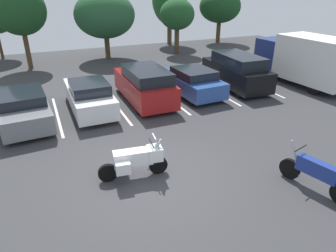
{
  "coord_description": "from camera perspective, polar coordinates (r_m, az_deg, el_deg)",
  "views": [
    {
      "loc": [
        -2.7,
        -7.4,
        5.58
      ],
      "look_at": [
        1.34,
        1.79,
        0.79
      ],
      "focal_mm": 32.01,
      "sensor_mm": 36.0,
      "label": 1
    }
  ],
  "objects": [
    {
      "name": "car_blue",
      "position": [
        16.64,
        4.43,
        8.52
      ],
      "size": [
        2.14,
        4.56,
        1.48
      ],
      "color": "#2D519E",
      "rests_on": "ground"
    },
    {
      "name": "car_red",
      "position": [
        15.47,
        -4.46,
        7.87
      ],
      "size": [
        1.94,
        4.83,
        1.82
      ],
      "color": "maroon",
      "rests_on": "ground"
    },
    {
      "name": "tree_center",
      "position": [
        30.91,
        0.29,
        22.82
      ],
      "size": [
        3.32,
        3.32,
        6.4
      ],
      "color": "#4C3823",
      "rests_on": "ground"
    },
    {
      "name": "parking_stripes",
      "position": [
        15.03,
        -14.93,
        2.83
      ],
      "size": [
        20.17,
        4.98,
        0.01
      ],
      "color": "silver",
      "rests_on": "ground"
    },
    {
      "name": "box_truck",
      "position": [
        19.97,
        24.71,
        11.51
      ],
      "size": [
        2.66,
        6.22,
        2.86
      ],
      "color": "navy",
      "rests_on": "ground"
    },
    {
      "name": "tree_far_left",
      "position": [
        32.43,
        9.88,
        21.49
      ],
      "size": [
        4.08,
        4.08,
        5.09
      ],
      "color": "#4C3823",
      "rests_on": "ground"
    },
    {
      "name": "tree_far_right",
      "position": [
        23.67,
        -26.41,
        19.12
      ],
      "size": [
        3.44,
        3.44,
        5.61
      ],
      "color": "#4C3823",
      "rests_on": "ground"
    },
    {
      "name": "motorcycle_touring",
      "position": [
        9.41,
        -6.12,
        -6.3
      ],
      "size": [
        2.2,
        0.98,
        1.37
      ],
      "color": "black",
      "rests_on": "ground"
    },
    {
      "name": "ground",
      "position": [
        9.68,
        -3.05,
        -10.08
      ],
      "size": [
        44.0,
        44.0,
        0.1
      ],
      "primitive_type": "cube",
      "color": "#38383A"
    },
    {
      "name": "car_black",
      "position": [
        18.15,
        12.88,
        10.17
      ],
      "size": [
        2.12,
        4.97,
        1.95
      ],
      "color": "black",
      "rests_on": "ground"
    },
    {
      "name": "tree_right",
      "position": [
        25.2,
        -11.97,
        20.0
      ],
      "size": [
        4.66,
        4.66,
        5.16
      ],
      "color": "#4C3823",
      "rests_on": "ground"
    },
    {
      "name": "motorcycle_second",
      "position": [
        9.81,
        26.28,
        -8.06
      ],
      "size": [
        0.8,
        2.22,
        1.32
      ],
      "color": "black",
      "rests_on": "ground"
    },
    {
      "name": "car_grey",
      "position": [
        14.54,
        -25.72,
        3.31
      ],
      "size": [
        2.2,
        4.87,
        1.42
      ],
      "color": "slate",
      "rests_on": "ground"
    },
    {
      "name": "tree_rear",
      "position": [
        26.68,
        1.74,
        20.42
      ],
      "size": [
        2.92,
        2.92,
        4.51
      ],
      "color": "#4C3823",
      "rests_on": "ground"
    },
    {
      "name": "car_white",
      "position": [
        14.82,
        -14.77,
        5.56
      ],
      "size": [
        1.78,
        4.64,
        1.51
      ],
      "color": "white",
      "rests_on": "ground"
    }
  ]
}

